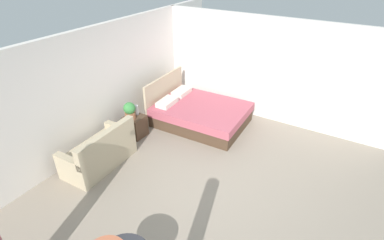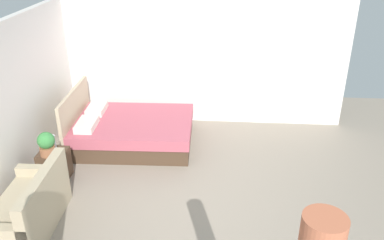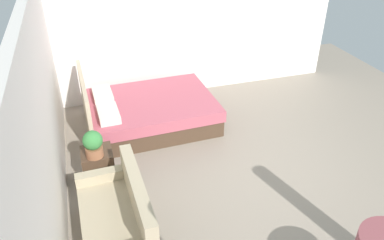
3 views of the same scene
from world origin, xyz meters
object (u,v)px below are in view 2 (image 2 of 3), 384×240
(potted_plant, at_px, (46,144))
(vase, at_px, (53,142))
(nightstand, at_px, (55,165))
(couch, at_px, (29,211))
(bed, at_px, (130,130))

(potted_plant, height_order, vase, potted_plant)
(nightstand, height_order, vase, vase)
(couch, relative_size, potted_plant, 3.75)
(nightstand, relative_size, vase, 2.25)
(nightstand, bearing_deg, vase, 9.10)
(nightstand, bearing_deg, potted_plant, 167.82)
(couch, height_order, vase, couch)
(potted_plant, xyz_separation_m, vase, (0.22, -0.00, -0.09))
(bed, bearing_deg, potted_plant, 144.34)
(bed, distance_m, potted_plant, 1.75)
(vase, bearing_deg, couch, -173.83)
(nightstand, bearing_deg, couch, -174.12)
(vase, bearing_deg, bed, -40.44)
(couch, distance_m, vase, 1.38)
(potted_plant, relative_size, vase, 1.74)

